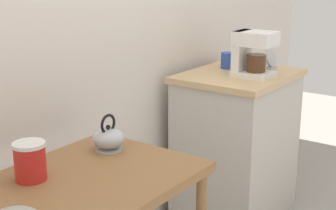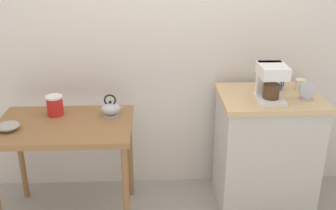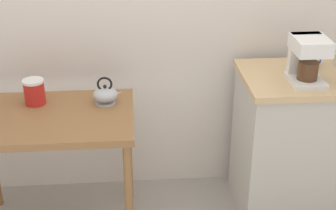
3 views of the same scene
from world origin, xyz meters
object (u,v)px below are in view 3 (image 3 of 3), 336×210
canister_enamel (34,92)px  coffee_maker (307,58)px  teakettle (106,95)px  mug_blue (312,59)px

canister_enamel → coffee_maker: 1.52m
teakettle → coffee_maker: bearing=-5.4°
canister_enamel → coffee_maker: coffee_maker is taller
coffee_maker → mug_blue: (0.12, 0.22, -0.09)m
teakettle → mug_blue: (1.22, 0.12, 0.14)m
coffee_maker → mug_blue: bearing=61.9°
teakettle → coffee_maker: (1.10, -0.10, 0.23)m
teakettle → canister_enamel: (-0.40, 0.02, 0.02)m
teakettle → mug_blue: 1.23m
teakettle → canister_enamel: 0.40m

